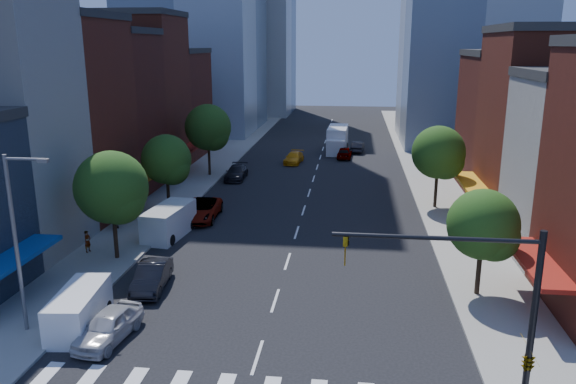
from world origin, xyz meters
name	(u,v)px	position (x,y,z in m)	size (l,w,h in m)	color
ground	(257,357)	(0.00, 0.00, 0.00)	(220.00, 220.00, 0.00)	black
sidewalk_left	(210,167)	(-12.50, 40.00, 0.07)	(5.00, 120.00, 0.15)	gray
sidewalk_right	(427,173)	(12.50, 40.00, 0.07)	(5.00, 120.00, 0.15)	gray
bldg_left_2	(46,121)	(-21.00, 20.50, 8.00)	(12.00, 9.00, 16.00)	maroon
bldg_left_3	(93,114)	(-21.00, 29.00, 7.50)	(12.00, 8.00, 15.00)	#561F15
bldg_left_4	(127,96)	(-21.00, 37.50, 8.50)	(12.00, 9.00, 17.00)	maroon
bldg_left_5	(157,105)	(-21.00, 47.00, 6.50)	(12.00, 10.00, 13.00)	#561F15
bldg_right_2	(565,129)	(21.00, 24.00, 7.50)	(12.00, 10.00, 15.00)	maroon
bldg_right_3	(527,125)	(21.00, 34.00, 6.50)	(12.00, 10.00, 13.00)	#561F15
traffic_signal	(514,338)	(9.94, -4.50, 4.16)	(7.24, 2.24, 8.00)	black
streetlight	(18,233)	(-11.81, 1.00, 5.28)	(2.25, 0.25, 9.00)	slate
tree_left_near	(113,190)	(-11.35, 10.92, 4.87)	(4.80, 4.80, 7.30)	black
tree_left_mid	(168,161)	(-11.35, 21.92, 4.53)	(4.20, 4.20, 6.65)	black
tree_left_far	(209,129)	(-11.35, 35.92, 5.20)	(5.00, 5.00, 7.75)	black
tree_right_near	(486,228)	(11.65, 7.92, 4.19)	(4.00, 4.00, 6.20)	black
tree_right_far	(440,155)	(11.65, 25.92, 4.86)	(4.60, 4.60, 7.20)	black
parked_car_front	(108,326)	(-7.50, 0.70, 0.77)	(1.81, 4.50, 1.53)	#B6B6BB
parked_car_second	(152,277)	(-7.50, 6.76, 0.77)	(1.62, 4.65, 1.53)	black
parked_car_third	(201,210)	(-8.23, 20.51, 0.81)	(2.70, 5.86, 1.63)	#999999
parked_car_rear	(236,173)	(-8.27, 34.86, 0.72)	(2.02, 4.96, 1.44)	black
cargo_van_near	(78,311)	(-9.49, 1.60, 1.01)	(2.43, 4.98, 2.04)	white
cargo_van_far	(168,222)	(-9.52, 15.94, 1.15)	(2.81, 5.67, 2.32)	silver
taxi	(294,158)	(-2.99, 43.85, 0.67)	(1.88, 4.62, 1.34)	orange
traffic_car_oncoming	(358,147)	(4.78, 52.13, 0.71)	(1.51, 4.33, 1.43)	black
traffic_car_far	(345,153)	(3.10, 47.59, 0.75)	(1.77, 4.39, 1.49)	#999999
box_truck	(337,140)	(2.02, 51.94, 1.58)	(2.80, 8.35, 3.33)	silver
pedestrian_near	(88,241)	(-13.92, 11.78, 0.91)	(0.56, 0.36, 1.52)	#999999
pedestrian_far	(114,220)	(-14.14, 16.70, 0.93)	(0.76, 0.59, 1.57)	#999999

